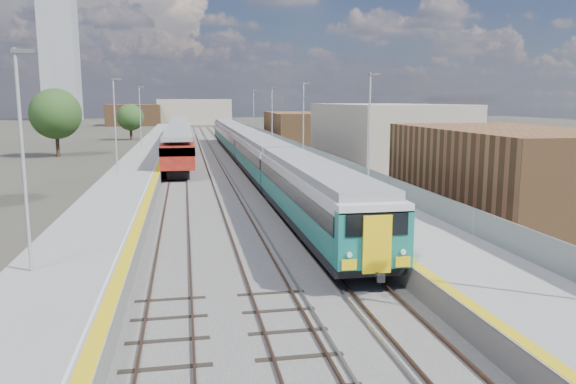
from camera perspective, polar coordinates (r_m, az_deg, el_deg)
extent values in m
plane|color=#47443A|center=(62.54, -5.91, 3.02)|extent=(320.00, 320.00, 0.00)
cube|color=#565451|center=(64.88, -8.07, 3.23)|extent=(10.50, 155.00, 0.06)
cube|color=#4C3323|center=(67.54, -5.59, 3.58)|extent=(0.07, 160.00, 0.14)
cube|color=#4C3323|center=(67.68, -4.38, 3.61)|extent=(0.07, 160.00, 0.14)
cube|color=#4C3323|center=(67.34, -8.57, 3.51)|extent=(0.07, 160.00, 0.14)
cube|color=#4C3323|center=(67.40, -7.34, 3.54)|extent=(0.07, 160.00, 0.14)
cube|color=#4C3323|center=(67.32, -11.55, 3.42)|extent=(0.07, 160.00, 0.14)
cube|color=#4C3323|center=(67.31, -10.32, 3.46)|extent=(0.07, 160.00, 0.14)
cube|color=gray|center=(67.52, -5.87, 3.57)|extent=(0.08, 160.00, 0.10)
cube|color=gray|center=(67.42, -7.06, 3.54)|extent=(0.08, 160.00, 0.10)
cube|color=slate|center=(65.57, -1.51, 3.79)|extent=(4.70, 155.00, 1.00)
cube|color=gray|center=(65.52, -1.51, 4.23)|extent=(4.70, 155.00, 0.03)
cube|color=gold|center=(65.23, -3.34, 4.22)|extent=(0.40, 155.00, 0.01)
cube|color=gray|center=(65.84, 0.38, 4.78)|extent=(0.06, 155.00, 1.20)
cylinder|color=#9EA0A3|center=(35.91, 8.24, 5.93)|extent=(0.12, 0.12, 7.50)
cube|color=#4C4C4F|center=(35.96, 8.76, 11.74)|extent=(0.70, 0.18, 0.14)
cylinder|color=#9EA0A3|center=(55.21, 1.57, 7.19)|extent=(0.12, 0.12, 7.50)
cube|color=#4C4C4F|center=(55.25, 1.85, 10.98)|extent=(0.70, 0.18, 0.14)
cylinder|color=#9EA0A3|center=(74.88, -1.63, 7.76)|extent=(0.12, 0.12, 7.50)
cube|color=#4C4C4F|center=(74.91, -1.45, 10.55)|extent=(0.70, 0.18, 0.14)
cylinder|color=#9EA0A3|center=(94.69, -3.50, 8.08)|extent=(0.12, 0.12, 7.50)
cube|color=#4C4C4F|center=(94.71, -3.37, 10.29)|extent=(0.70, 0.18, 0.14)
cube|color=slate|center=(64.92, -14.10, 3.46)|extent=(4.30, 155.00, 1.00)
cube|color=gray|center=(64.87, -14.12, 3.90)|extent=(4.30, 155.00, 0.03)
cube|color=gold|center=(64.77, -12.44, 3.98)|extent=(0.45, 155.00, 0.01)
cube|color=silver|center=(64.79, -12.75, 3.97)|extent=(0.08, 155.00, 0.01)
cylinder|color=#9EA0A3|center=(20.78, -25.31, 2.70)|extent=(0.12, 0.12, 7.50)
cube|color=#4C4C4F|center=(20.67, -25.34, 12.82)|extent=(0.70, 0.18, 0.14)
cylinder|color=#9EA0A3|center=(46.33, -17.15, 6.37)|extent=(0.12, 0.12, 7.50)
cube|color=#4C4C4F|center=(46.28, -17.05, 10.89)|extent=(0.70, 0.18, 0.14)
cylinder|color=#9EA0A3|center=(72.20, -14.79, 7.40)|extent=(0.12, 0.12, 7.50)
cube|color=#4C4C4F|center=(72.17, -14.71, 10.30)|extent=(0.70, 0.18, 0.14)
cube|color=brown|center=(35.66, 21.60, 1.84)|extent=(9.00, 16.00, 5.20)
cube|color=tan|center=(60.78, 9.72, 5.78)|extent=(11.00, 22.00, 6.40)
cube|color=brown|center=(91.83, 0.81, 6.58)|extent=(8.00, 18.00, 4.80)
cube|color=tan|center=(162.03, -9.50, 8.05)|extent=(20.00, 14.00, 7.00)
cube|color=brown|center=(157.57, -15.34, 7.56)|extent=(14.00, 12.00, 5.60)
cube|color=gray|center=(206.34, -22.15, 12.34)|extent=(11.00, 11.00, 40.00)
cube|color=black|center=(29.08, 2.43, -2.57)|extent=(2.63, 18.83, 0.44)
cube|color=#12605D|center=(28.93, 2.44, -1.07)|extent=(2.72, 18.83, 1.10)
cube|color=black|center=(28.78, 2.45, 0.63)|extent=(2.78, 18.83, 0.75)
cube|color=silver|center=(28.70, 2.46, 1.81)|extent=(2.72, 18.83, 0.46)
cube|color=gray|center=(28.65, 2.47, 2.61)|extent=(2.41, 18.83, 0.39)
cube|color=black|center=(47.87, -2.71, 2.14)|extent=(2.63, 18.83, 0.44)
cube|color=#12605D|center=(47.78, -2.72, 3.06)|extent=(2.72, 18.83, 1.10)
cube|color=black|center=(47.69, -2.73, 4.10)|extent=(2.78, 18.83, 0.75)
cube|color=silver|center=(47.64, -2.73, 4.82)|extent=(2.72, 18.83, 0.46)
cube|color=gray|center=(47.61, -2.74, 5.30)|extent=(2.41, 18.83, 0.39)
cube|color=black|center=(66.97, -4.95, 4.18)|extent=(2.63, 18.83, 0.44)
cube|color=#12605D|center=(66.91, -4.96, 4.84)|extent=(2.72, 18.83, 1.10)
cube|color=black|center=(66.84, -4.97, 5.58)|extent=(2.78, 18.83, 0.75)
cube|color=silver|center=(66.81, -4.97, 6.09)|extent=(2.72, 18.83, 0.46)
cube|color=gray|center=(66.79, -4.98, 6.44)|extent=(2.41, 18.83, 0.39)
cube|color=black|center=(86.18, -6.19, 5.31)|extent=(2.63, 18.83, 0.44)
cube|color=#12605D|center=(86.13, -6.20, 5.82)|extent=(2.72, 18.83, 1.10)
cube|color=black|center=(86.08, -6.21, 6.40)|extent=(2.78, 18.83, 0.75)
cube|color=silver|center=(86.05, -6.22, 6.80)|extent=(2.72, 18.83, 0.46)
cube|color=gray|center=(86.03, -6.22, 7.07)|extent=(2.41, 18.83, 0.39)
cube|color=#12605D|center=(19.74, 8.70, -4.76)|extent=(2.70, 0.58, 2.03)
cube|color=black|center=(19.34, 9.04, -3.31)|extent=(2.22, 0.06, 0.77)
cube|color=yellow|center=(19.44, 9.04, -5.29)|extent=(1.01, 0.10, 2.03)
cube|color=black|center=(56.71, -11.02, 2.73)|extent=(1.95, 16.57, 0.68)
cube|color=maroon|center=(56.55, -11.07, 4.37)|extent=(2.87, 19.50, 2.05)
cube|color=black|center=(56.51, -11.09, 4.88)|extent=(2.93, 19.50, 0.72)
cube|color=gray|center=(56.44, -11.12, 5.92)|extent=(2.57, 19.50, 0.41)
cube|color=black|center=(76.61, -10.90, 4.42)|extent=(1.95, 16.57, 0.68)
cube|color=maroon|center=(76.49, -10.94, 5.63)|extent=(2.87, 19.50, 2.05)
cube|color=black|center=(76.46, -10.95, 6.01)|extent=(2.93, 19.50, 0.72)
cube|color=gray|center=(76.41, -10.97, 6.78)|extent=(2.57, 19.50, 0.41)
cube|color=black|center=(96.55, -10.83, 5.41)|extent=(1.95, 16.57, 0.68)
cube|color=maroon|center=(96.46, -10.86, 6.37)|extent=(2.87, 19.50, 2.05)
cube|color=black|center=(96.43, -10.87, 6.67)|extent=(2.93, 19.50, 0.72)
cube|color=gray|center=(96.39, -10.89, 7.28)|extent=(2.57, 19.50, 0.41)
cylinder|color=#382619|center=(73.61, -22.36, 4.43)|extent=(0.44, 0.44, 2.87)
sphere|color=#27471B|center=(73.43, -22.54, 7.34)|extent=(6.05, 6.05, 6.05)
cylinder|color=#382619|center=(100.25, -15.66, 5.71)|extent=(0.44, 0.44, 2.16)
sphere|color=#27471B|center=(100.13, -15.73, 7.32)|extent=(4.55, 4.55, 4.55)
cylinder|color=#382619|center=(85.23, 6.39, 5.43)|extent=(0.44, 0.44, 2.21)
sphere|color=#27471B|center=(85.08, 6.42, 7.37)|extent=(4.66, 4.66, 4.66)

